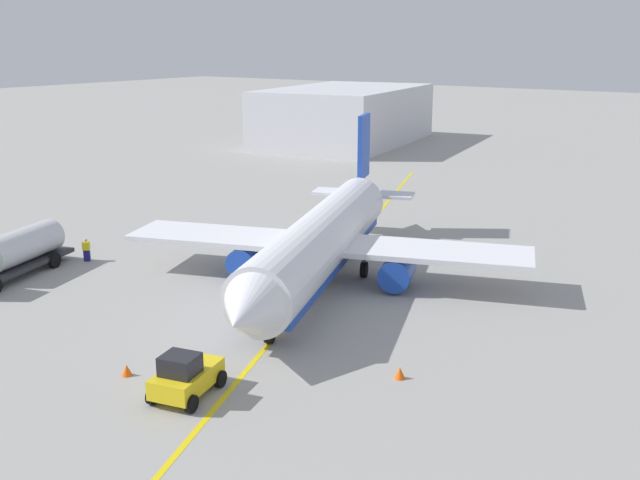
{
  "coord_description": "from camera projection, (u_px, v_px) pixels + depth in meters",
  "views": [
    {
      "loc": [
        38.06,
        26.33,
        15.88
      ],
      "look_at": [
        0.0,
        0.0,
        3.0
      ],
      "focal_mm": 40.72,
      "sensor_mm": 36.0,
      "label": 1
    }
  ],
  "objects": [
    {
      "name": "distant_hangar",
      "position": [
        345.0,
        115.0,
        113.19
      ],
      "size": [
        33.42,
        23.25,
        8.58
      ],
      "color": "silver",
      "rests_on": "ground"
    },
    {
      "name": "airplane",
      "position": [
        322.0,
        241.0,
        48.52
      ],
      "size": [
        31.66,
        27.55,
        9.93
      ],
      "color": "white",
      "rests_on": "ground"
    },
    {
      "name": "taxi_line_marking",
      "position": [
        320.0,
        283.0,
        48.84
      ],
      "size": [
        82.12,
        29.24,
        0.01
      ],
      "primitive_type": "cube",
      "rotation": [
        0.0,
        0.0,
        0.34
      ],
      "color": "yellow",
      "rests_on": "ground"
    },
    {
      "name": "pushback_tug",
      "position": [
        185.0,
        376.0,
        33.12
      ],
      "size": [
        3.96,
        3.01,
        2.2
      ],
      "color": "yellow",
      "rests_on": "ground"
    },
    {
      "name": "safety_cone_wingtip",
      "position": [
        400.0,
        373.0,
        35.03
      ],
      "size": [
        0.54,
        0.54,
        0.6
      ],
      "primitive_type": "cone",
      "color": "#F2590F",
      "rests_on": "ground"
    },
    {
      "name": "ground_plane",
      "position": [
        320.0,
        283.0,
        48.84
      ],
      "size": [
        400.0,
        400.0,
        0.0
      ],
      "primitive_type": "plane",
      "color": "#9E9B96"
    },
    {
      "name": "refueling_worker",
      "position": [
        87.0,
        250.0,
        53.44
      ],
      "size": [
        0.61,
        0.63,
        1.71
      ],
      "color": "navy",
      "rests_on": "ground"
    },
    {
      "name": "safety_cone_nose",
      "position": [
        127.0,
        370.0,
        35.34
      ],
      "size": [
        0.52,
        0.52,
        0.58
      ],
      "primitive_type": "cone",
      "color": "#F2590F",
      "rests_on": "ground"
    },
    {
      "name": "fuel_tanker",
      "position": [
        12.0,
        253.0,
        49.6
      ],
      "size": [
        10.04,
        5.15,
        3.15
      ],
      "color": "#2D2D33",
      "rests_on": "ground"
    }
  ]
}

